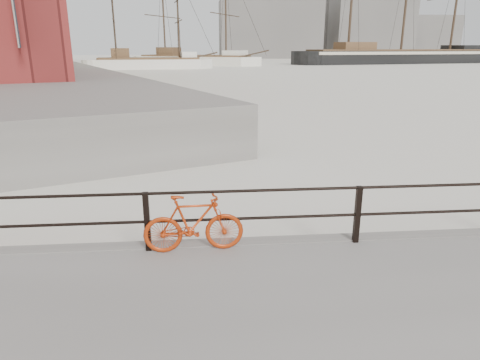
# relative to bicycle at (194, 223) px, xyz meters

# --- Properties ---
(ground) EXTENTS (400.00, 400.00, 0.00)m
(ground) POSITION_rel_bicycle_xyz_m (2.75, 0.25, -0.84)
(ground) COLOR white
(ground) RESTS_ON ground
(guardrail) EXTENTS (28.00, 0.10, 1.00)m
(guardrail) POSITION_rel_bicycle_xyz_m (2.75, 0.10, 0.01)
(guardrail) COLOR black
(guardrail) RESTS_ON promenade
(bicycle) EXTENTS (1.62, 0.32, 0.97)m
(bicycle) POSITION_rel_bicycle_xyz_m (0.00, 0.00, 0.00)
(bicycle) COLOR #B1310B
(bicycle) RESTS_ON promenade
(barque_black) EXTENTS (61.42, 31.13, 33.30)m
(barque_black) POSITION_rel_bicycle_xyz_m (44.72, 89.46, -0.84)
(barque_black) COLOR black
(barque_black) RESTS_ON ground
(schooner_mid) EXTENTS (33.37, 26.12, 22.03)m
(schooner_mid) POSITION_rel_bicycle_xyz_m (-0.94, 84.57, -0.84)
(schooner_mid) COLOR white
(schooner_mid) RESTS_ON ground
(schooner_left) EXTENTS (24.10, 13.79, 17.44)m
(schooner_left) POSITION_rel_bicycle_xyz_m (-8.48, 69.12, -0.84)
(schooner_left) COLOR white
(schooner_left) RESTS_ON ground
(industrial_west) EXTENTS (32.00, 18.00, 18.00)m
(industrial_west) POSITION_rel_bicycle_xyz_m (22.75, 140.25, 8.16)
(industrial_west) COLOR gray
(industrial_west) RESTS_ON ground
(industrial_mid) EXTENTS (26.00, 20.00, 24.00)m
(industrial_mid) POSITION_rel_bicycle_xyz_m (57.75, 145.25, 11.16)
(industrial_mid) COLOR gray
(industrial_mid) RESTS_ON ground
(industrial_east) EXTENTS (20.00, 16.00, 14.00)m
(industrial_east) POSITION_rel_bicycle_xyz_m (80.75, 150.25, 6.16)
(industrial_east) COLOR gray
(industrial_east) RESTS_ON ground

